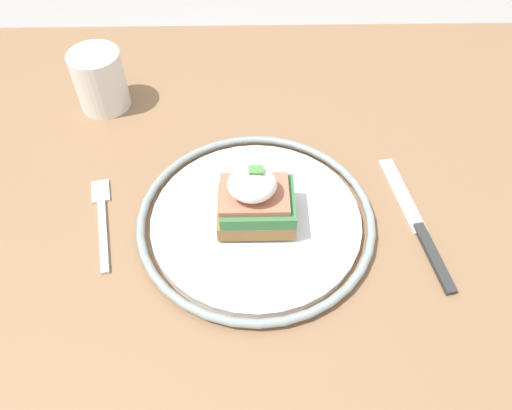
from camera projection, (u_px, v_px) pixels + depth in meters
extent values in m
cube|color=#846042|center=(236.00, 241.00, 0.60)|extent=(1.00, 0.92, 0.03)
cylinder|color=#846042|center=(49.00, 195.00, 1.14)|extent=(0.06, 0.06, 0.71)
cylinder|color=#846042|center=(434.00, 190.00, 1.15)|extent=(0.06, 0.06, 0.71)
cylinder|color=silver|center=(256.00, 221.00, 0.60)|extent=(0.25, 0.25, 0.01)
torus|color=gray|center=(256.00, 218.00, 0.60)|extent=(0.28, 0.28, 0.01)
cube|color=olive|center=(256.00, 210.00, 0.58)|extent=(0.09, 0.07, 0.02)
cube|color=#38703D|center=(258.00, 202.00, 0.57)|extent=(0.08, 0.07, 0.02)
cube|color=#AD664C|center=(254.00, 194.00, 0.56)|extent=(0.08, 0.06, 0.01)
ellipsoid|color=white|center=(252.00, 184.00, 0.54)|extent=(0.05, 0.05, 0.03)
cube|color=#47843D|center=(256.00, 170.00, 0.53)|extent=(0.02, 0.01, 0.00)
cube|color=silver|center=(103.00, 236.00, 0.59)|extent=(0.03, 0.11, 0.00)
cube|color=silver|center=(101.00, 191.00, 0.63)|extent=(0.03, 0.04, 0.00)
cube|color=#2D2D2D|center=(434.00, 257.00, 0.57)|extent=(0.03, 0.10, 0.01)
cube|color=silver|center=(402.00, 194.00, 0.63)|extent=(0.04, 0.12, 0.00)
cylinder|color=white|center=(100.00, 80.00, 0.71)|extent=(0.07, 0.07, 0.09)
cylinder|color=gold|center=(93.00, 56.00, 0.68)|extent=(0.06, 0.06, 0.00)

